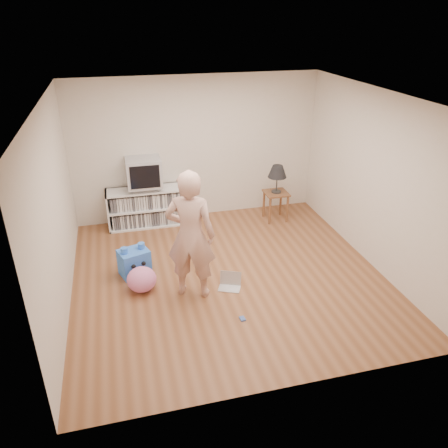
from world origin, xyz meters
TOP-DOWN VIEW (x-y plane):
  - ground at (0.00, 0.00)m, footprint 4.50×4.50m
  - walls at (0.00, 0.00)m, footprint 4.52×4.52m
  - ceiling at (0.00, 0.00)m, footprint 4.50×4.50m
  - media_unit at (-1.00, 2.04)m, footprint 1.40×0.45m
  - dvd_deck at (-1.00, 2.02)m, footprint 0.45×0.35m
  - crt_tv at (-1.00, 2.02)m, footprint 0.60×0.53m
  - side_table at (1.35, 1.65)m, footprint 0.42×0.42m
  - table_lamp at (1.35, 1.65)m, footprint 0.34×0.34m
  - person at (-0.59, -0.32)m, footprint 0.78×0.65m
  - laptop at (-0.05, -0.30)m, footprint 0.38×0.35m
  - playing_cards at (-0.08, -1.06)m, footprint 0.07×0.10m
  - plush_blue at (-1.34, 0.37)m, footprint 0.50×0.45m
  - plush_pink at (-1.27, -0.08)m, footprint 0.53×0.53m

SIDE VIEW (x-z plane):
  - ground at x=0.00m, z-range 0.00..0.00m
  - playing_cards at x=-0.08m, z-range 0.00..0.02m
  - laptop at x=-0.05m, z-range -0.05..0.16m
  - plush_pink at x=-1.27m, z-range 0.00..0.35m
  - plush_blue at x=-1.34m, z-range -0.04..0.45m
  - media_unit at x=-1.00m, z-range 0.00..0.70m
  - side_table at x=1.35m, z-range 0.14..0.69m
  - dvd_deck at x=-1.00m, z-range 0.70..0.77m
  - person at x=-0.59m, z-range 0.00..1.82m
  - table_lamp at x=1.35m, z-range 0.68..1.20m
  - crt_tv at x=-1.00m, z-range 0.77..1.27m
  - walls at x=0.00m, z-range 0.00..2.60m
  - ceiling at x=0.00m, z-range 2.60..2.60m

